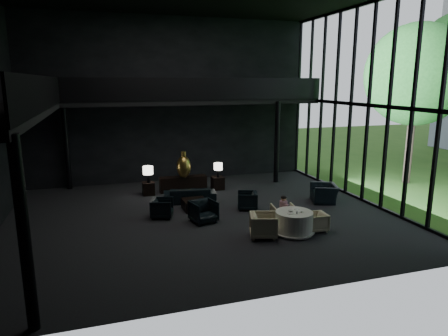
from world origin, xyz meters
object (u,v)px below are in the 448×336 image
object	(u,v)px
lounge_armchair_east	(247,200)
window_armchair	(324,190)
dining_chair_west	(264,223)
table_lamp_left	(148,171)
lounge_armchair_south	(203,209)
table_lamp_right	(218,167)
dining_table	(294,224)
side_table_left	(149,189)
console	(183,184)
lounge_armchair_west	(162,207)
coffee_table	(195,204)
side_table_right	(218,183)
child	(283,204)
bronze_urn	(184,166)
sofa	(190,192)
dining_chair_north	(283,214)
dining_chair_east	(316,222)

from	to	relation	value
lounge_armchair_east	window_armchair	bearing A→B (deg)	108.33
window_armchair	dining_chair_west	bearing A→B (deg)	-35.40
table_lamp_left	lounge_armchair_south	world-z (taller)	table_lamp_left
table_lamp_right	dining_table	size ratio (longest dim) A/B	0.48
lounge_armchair_east	lounge_armchair_south	distance (m)	2.22
side_table_left	dining_table	xyz separation A→B (m)	(4.03, -6.10, 0.04)
console	side_table_left	size ratio (longest dim) A/B	3.78
lounge_armchair_west	coffee_table	world-z (taller)	lounge_armchair_west
window_armchair	coffee_table	world-z (taller)	window_armchair
side_table_right	child	size ratio (longest dim) A/B	1.01
bronze_urn	child	bearing A→B (deg)	-64.14
sofa	coffee_table	world-z (taller)	sofa
sofa	dining_chair_north	size ratio (longest dim) A/B	2.73
side_table_left	lounge_armchair_south	xyz separation A→B (m)	(1.46, -4.14, 0.20)
table_lamp_left	child	size ratio (longest dim) A/B	1.26
bronze_urn	lounge_armchair_west	xyz separation A→B (m)	(-1.48, -3.14, -0.80)
side_table_left	dining_chair_west	bearing A→B (deg)	-64.17
lounge_armchair_west	lounge_armchair_south	distance (m)	1.64
console	side_table_right	xyz separation A→B (m)	(1.60, -0.19, -0.04)
coffee_table	lounge_armchair_east	bearing A→B (deg)	-16.26
side_table_left	dining_chair_north	xyz separation A→B (m)	(4.06, -5.26, 0.13)
console	dining_chair_east	size ratio (longest dim) A/B	3.50
console	lounge_armchair_west	bearing A→B (deg)	-113.76
dining_table	dining_chair_west	bearing A→B (deg)	-179.89
dining_chair_north	coffee_table	bearing A→B (deg)	-36.91
side_table_left	table_lamp_right	distance (m)	3.30
table_lamp_left	lounge_armchair_west	distance (m)	3.20
table_lamp_right	lounge_armchair_east	xyz separation A→B (m)	(0.27, -3.12, -0.69)
console	lounge_armchair_east	world-z (taller)	lounge_armchair_east
coffee_table	dining_chair_east	xyz separation A→B (m)	(3.38, -3.46, 0.11)
side_table_left	child	distance (m)	6.61
side_table_left	window_armchair	size ratio (longest dim) A/B	0.47
sofa	dining_chair_west	distance (m)	4.70
side_table_left	dining_table	distance (m)	7.31
child	table_lamp_right	bearing A→B (deg)	-80.13
side_table_left	coffee_table	world-z (taller)	side_table_left
sofa	coffee_table	size ratio (longest dim) A/B	2.49
sofa	child	xyz separation A→B (m)	(2.57, -3.56, 0.31)
console	lounge_armchair_south	bearing A→B (deg)	-91.91
lounge_armchair_east	child	bearing A→B (deg)	36.27
side_table_right	table_lamp_right	bearing A→B (deg)	-90.00
bronze_urn	lounge_armchair_south	bearing A→B (deg)	-92.01
window_armchair	dining_chair_east	size ratio (longest dim) A/B	1.97
dining_chair_north	dining_chair_west	world-z (taller)	dining_chair_west
table_lamp_left	sofa	bearing A→B (deg)	-45.49
table_lamp_right	child	bearing A→B (deg)	-80.13
dining_table	coffee_table	bearing A→B (deg)	126.44
window_armchair	side_table_right	bearing A→B (deg)	-112.49
console	coffee_table	bearing A→B (deg)	-92.39
console	lounge_armchair_south	xyz separation A→B (m)	(-0.14, -4.30, 0.14)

